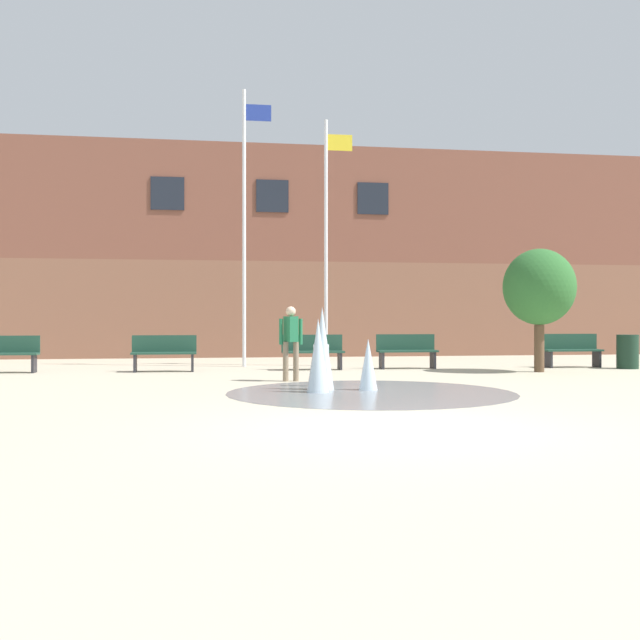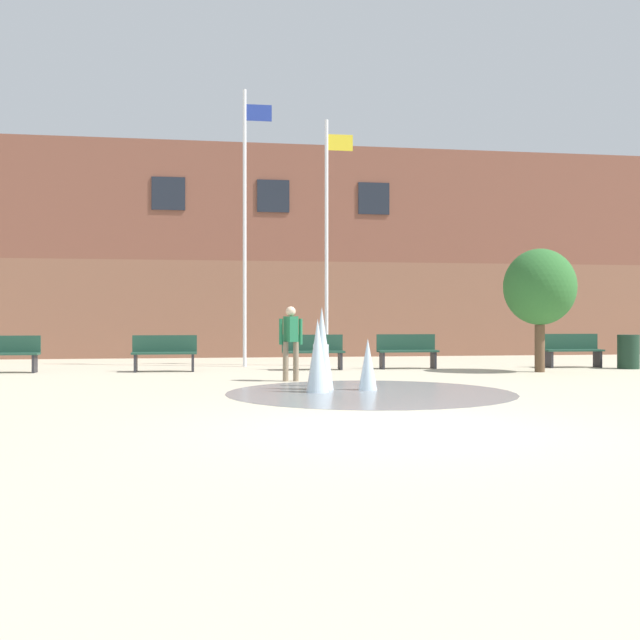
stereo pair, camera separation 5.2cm
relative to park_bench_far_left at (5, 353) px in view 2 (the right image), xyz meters
name	(u,v)px [view 2 (the right image)]	position (x,y,z in m)	size (l,w,h in m)	color
ground_plane	(393,429)	(7.12, -10.40, -0.48)	(100.00, 100.00, 0.00)	#BCB299
library_building	(266,257)	(7.12, 9.16, 3.17)	(36.00, 6.05, 7.30)	brown
splash_fountain	(339,363)	(7.27, -5.75, 0.04)	(5.19, 5.19, 1.56)	gray
park_bench_far_left	(5,353)	(0.00, 0.00, 0.00)	(1.60, 0.44, 0.91)	#28282D
park_bench_left_of_flagpoles	(165,352)	(3.83, -0.17, 0.00)	(1.60, 0.44, 0.91)	#28282D
park_bench_center	(313,351)	(7.60, -0.08, 0.00)	(1.60, 0.44, 0.91)	#28282D
park_bench_under_right_flagpole	(407,351)	(10.14, 0.01, 0.00)	(1.60, 0.44, 0.91)	#28282D
park_bench_near_trashcan	(572,350)	(14.71, -0.19, 0.00)	(1.60, 0.44, 0.91)	#28282D
teen_by_trashcan	(291,337)	(6.64, -3.47, 0.45)	(0.50, 0.39, 1.59)	#89755B
child_in_fountain	(321,357)	(7.09, -4.75, 0.10)	(0.31, 0.18, 0.99)	silver
flagpole_left	(246,219)	(5.94, 1.48, 3.59)	(0.80, 0.10, 7.65)	silver
flagpole_right	(328,234)	(8.24, 1.48, 3.21)	(0.80, 0.10, 6.91)	silver
trash_can	(628,352)	(15.92, -0.92, -0.03)	(0.56, 0.56, 0.90)	#193323
street_tree_near_building	(540,288)	(13.06, -1.70, 1.62)	(1.78, 1.78, 3.07)	brown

